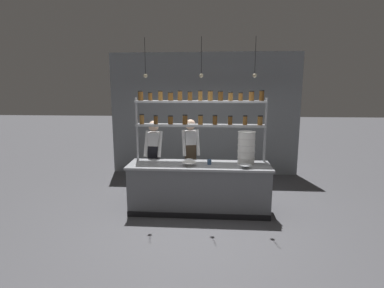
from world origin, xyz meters
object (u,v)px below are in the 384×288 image
at_px(serving_cup_front, 209,162).
at_px(chef_left, 154,155).
at_px(spice_shelf_unit, 200,114).
at_px(prep_bowl_center_front, 188,161).
at_px(prep_bowl_near_left, 189,164).
at_px(chef_center, 190,153).
at_px(prep_bowl_center_back, 245,166).
at_px(container_stack, 246,148).

bearing_deg(serving_cup_front, chef_left, 153.39).
bearing_deg(spice_shelf_unit, prep_bowl_center_front, -141.00).
xyz_separation_m(chef_left, prep_bowl_near_left, (0.79, -0.72, -0.00)).
height_order(chef_left, prep_bowl_center_front, chef_left).
relative_size(chef_center, prep_bowl_center_back, 7.79).
xyz_separation_m(prep_bowl_center_front, serving_cup_front, (0.40, -0.16, 0.02)).
bearing_deg(chef_center, spice_shelf_unit, -71.62).
bearing_deg(prep_bowl_center_front, chef_left, 150.83).
bearing_deg(prep_bowl_center_back, chef_center, 139.22).
relative_size(prep_bowl_center_front, prep_bowl_center_back, 0.80).
bearing_deg(container_stack, spice_shelf_unit, 165.64).
bearing_deg(prep_bowl_center_front, container_stack, -2.67).
relative_size(spice_shelf_unit, chef_left, 1.52).
xyz_separation_m(spice_shelf_unit, chef_left, (-0.97, 0.25, -0.86)).
height_order(prep_bowl_near_left, serving_cup_front, serving_cup_front).
bearing_deg(prep_bowl_center_front, prep_bowl_near_left, -83.05).
height_order(chef_left, chef_center, chef_center).
relative_size(container_stack, prep_bowl_center_back, 2.82).
bearing_deg(chef_center, prep_bowl_center_front, -102.66).
distance_m(chef_center, prep_bowl_center_back, 1.38).
height_order(spice_shelf_unit, chef_center, spice_shelf_unit).
bearing_deg(container_stack, prep_bowl_center_back, -98.01).
bearing_deg(serving_cup_front, chef_center, 120.60).
distance_m(spice_shelf_unit, chef_left, 1.32).
xyz_separation_m(spice_shelf_unit, container_stack, (0.87, -0.22, -0.60)).
bearing_deg(chef_left, prep_bowl_near_left, -36.81).
xyz_separation_m(spice_shelf_unit, prep_bowl_near_left, (-0.18, -0.47, -0.87)).
bearing_deg(spice_shelf_unit, serving_cup_front, -60.32).
height_order(container_stack, prep_bowl_center_front, container_stack).
distance_m(chef_left, chef_center, 0.76).
distance_m(chef_center, container_stack, 1.26).
xyz_separation_m(container_stack, prep_bowl_near_left, (-1.05, -0.25, -0.27)).
distance_m(chef_center, prep_bowl_center_front, 0.53).
height_order(chef_left, prep_bowl_near_left, chef_left).
bearing_deg(container_stack, chef_left, 165.65).
bearing_deg(chef_center, prep_bowl_center_back, -53.83).
distance_m(chef_left, prep_bowl_center_back, 1.96).
bearing_deg(prep_bowl_center_back, container_stack, 81.99).
relative_size(chef_center, prep_bowl_near_left, 6.24).
distance_m(chef_center, prep_bowl_near_left, 0.83).
bearing_deg(chef_left, container_stack, -8.90).
relative_size(spice_shelf_unit, prep_bowl_near_left, 9.38).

